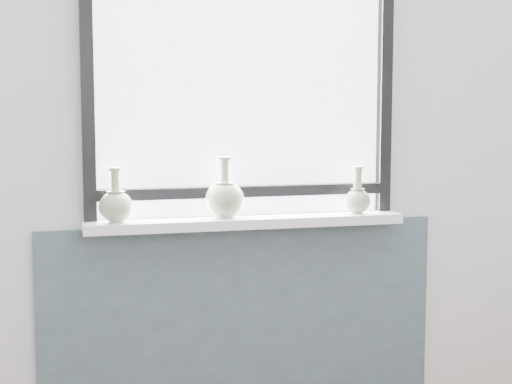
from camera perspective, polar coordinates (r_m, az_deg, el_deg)
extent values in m
cube|color=silver|center=(3.28, -1.15, 5.34)|extent=(3.60, 0.02, 2.60)
cube|color=#4B606C|center=(3.38, -1.00, -9.56)|extent=(1.70, 0.03, 0.86)
cube|color=white|center=(3.22, -0.72, -2.17)|extent=(1.32, 0.18, 0.04)
cube|color=black|center=(3.15, -12.17, 7.44)|extent=(0.05, 0.06, 1.05)
cube|color=black|center=(3.44, 9.31, 7.39)|extent=(0.05, 0.06, 1.05)
cube|color=black|center=(3.26, -0.94, 0.04)|extent=(1.20, 0.05, 0.04)
cube|color=white|center=(3.26, -1.05, 7.09)|extent=(1.20, 0.01, 1.00)
cylinder|color=#A5B48F|center=(3.12, -10.14, -2.10)|extent=(0.06, 0.06, 0.01)
ellipsoid|color=#A5B48F|center=(3.11, -10.16, -1.06)|extent=(0.13, 0.13, 0.12)
cone|color=#A5B48F|center=(3.11, -10.17, -0.19)|extent=(0.07, 0.07, 0.03)
cylinder|color=#A5B48F|center=(3.10, -10.19, 0.64)|extent=(0.04, 0.04, 0.10)
cylinder|color=#A5B48F|center=(3.10, -10.21, 1.65)|extent=(0.05, 0.05, 0.01)
cylinder|color=#A5B48F|center=(3.21, -2.29, -1.79)|extent=(0.07, 0.07, 0.01)
ellipsoid|color=#A5B48F|center=(3.20, -2.29, -0.54)|extent=(0.16, 0.16, 0.15)
cone|color=#A5B48F|center=(3.19, -2.30, 0.45)|extent=(0.09, 0.09, 0.03)
cylinder|color=#A5B48F|center=(3.19, -2.30, 1.38)|extent=(0.04, 0.04, 0.11)
cylinder|color=#A5B48F|center=(3.18, -2.31, 2.47)|extent=(0.07, 0.07, 0.01)
cylinder|color=#A5B48F|center=(3.35, 7.36, -1.48)|extent=(0.05, 0.05, 0.01)
ellipsoid|color=#A5B48F|center=(3.35, 7.38, -0.67)|extent=(0.11, 0.11, 0.10)
cone|color=#A5B48F|center=(3.34, 7.39, 0.01)|extent=(0.06, 0.06, 0.03)
cylinder|color=#A5B48F|center=(3.34, 7.40, 0.80)|extent=(0.04, 0.04, 0.10)
cylinder|color=#A5B48F|center=(3.33, 7.41, 1.75)|extent=(0.05, 0.05, 0.01)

